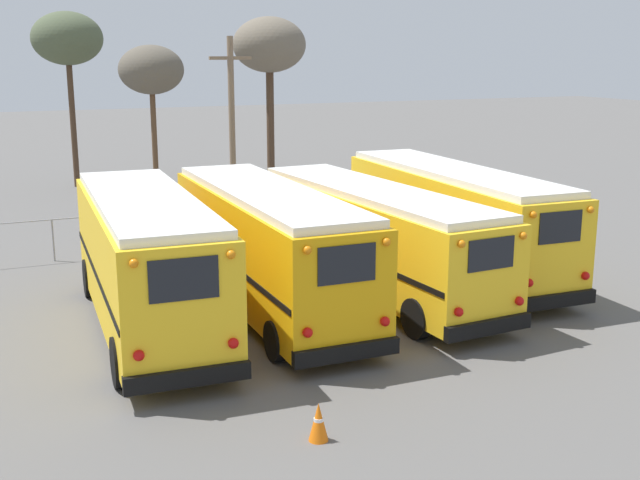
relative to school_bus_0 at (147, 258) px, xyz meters
name	(u,v)px	position (x,y,z in m)	size (l,w,h in m)	color
ground_plane	(320,298)	(4.95, 0.65, -1.84)	(160.00, 160.00, 0.00)	#5B5956
school_bus_0	(147,258)	(0.00, 0.00, 0.00)	(3.03, 9.60, 3.37)	yellow
school_bus_1	(268,245)	(3.30, 0.39, -0.07)	(2.66, 10.17, 3.26)	#E5A00C
school_bus_2	(373,235)	(6.60, 0.62, -0.17)	(2.99, 10.62, 3.04)	yellow
school_bus_3	(453,216)	(9.89, 1.59, -0.06)	(2.81, 10.59, 3.27)	yellow
utility_pole	(232,122)	(6.52, 13.27, 2.05)	(1.80, 0.26, 7.39)	#75604C
bare_tree_0	(269,47)	(11.02, 20.72, 5.18)	(3.77, 3.77, 8.53)	#473323
bare_tree_1	(151,71)	(4.46, 18.87, 4.06)	(3.03, 3.03, 7.08)	brown
bare_tree_2	(67,40)	(1.32, 23.23, 5.50)	(3.48, 3.48, 8.71)	#473323
fence_line	(238,216)	(4.95, 7.95, -0.84)	(17.95, 0.06, 1.42)	#939399
traffic_cone	(318,422)	(1.45, -7.11, -1.48)	(0.36, 0.36, 0.72)	orange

